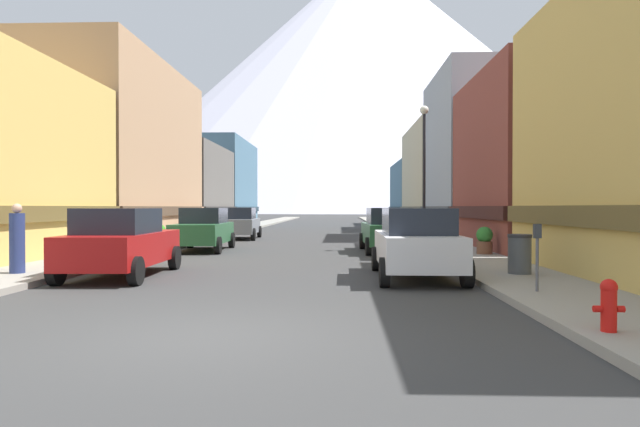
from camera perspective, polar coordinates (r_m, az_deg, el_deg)
name	(u,v)px	position (r m, az deg, el deg)	size (l,w,h in m)	color
ground_plane	(205,337)	(7.94, -11.85, -12.52)	(400.00, 400.00, 0.00)	#363636
sidewalk_left	(236,229)	(43.31, -8.71, -1.63)	(2.50, 100.00, 0.15)	gray
sidewalk_right	(397,229)	(42.77, 7.98, -1.66)	(2.50, 100.00, 0.15)	gray
storefront_left_2	(84,156)	(33.17, -23.38, 5.55)	(9.97, 13.93, 9.65)	tan
storefront_left_3	(174,190)	(44.66, -14.92, 2.41)	(7.68, 10.87, 6.61)	#66605B
storefront_left_4	(212,185)	(56.68, -11.23, 2.96)	(7.66, 13.31, 8.48)	slate
storefront_right_1	(550,166)	(24.75, 22.87, 4.58)	(6.53, 9.01, 7.32)	brown
storefront_right_2	(509,159)	(34.25, 19.11, 5.42)	(8.98, 9.31, 9.66)	#99A5B2
storefront_right_3	(465,180)	(45.06, 14.87, 3.37)	(8.93, 12.28, 8.19)	beige
storefront_right_4	(441,195)	(57.07, 12.47, 1.88)	(9.58, 11.70, 6.30)	slate
car_left_0	(121,242)	(15.09, -19.99, -2.83)	(2.19, 4.46, 1.78)	#9E1111
car_left_1	(203,229)	(23.21, -12.05, -1.59)	(2.20, 4.46, 1.78)	#265933
car_left_2	(240,223)	(31.31, -8.33, -1.00)	(2.24, 4.48, 1.78)	slate
car_right_0	(416,243)	(14.08, 9.99, -3.05)	(2.09, 4.41, 1.78)	silver
car_right_1	(388,230)	(22.17, 7.10, -1.69)	(2.19, 4.46, 1.78)	#265933
fire_hydrant_near	(609,303)	(8.33, 27.86, -8.28)	(0.40, 0.22, 0.70)	red
parking_meter_near	(537,248)	(11.60, 21.68, -3.31)	(0.14, 0.10, 1.33)	#595960
trash_bin_right	(520,254)	(14.56, 20.06, -3.96)	(0.59, 0.59, 0.98)	#4C5156
potted_plant_0	(160,233)	(28.12, -16.29, -1.94)	(0.51, 0.51, 0.80)	brown
potted_plant_1	(125,239)	(23.95, -19.65, -2.50)	(0.45, 0.45, 0.71)	#4C4C51
potted_plant_2	(485,240)	(20.30, 16.76, -2.66)	(0.58, 0.58, 0.96)	brown
pedestrian_0	(17,241)	(15.74, -28.99, -2.51)	(0.36, 0.36, 1.75)	navy
pedestrian_1	(203,222)	(33.06, -12.12, -0.90)	(0.36, 0.36, 1.65)	maroon
pedestrian_2	(196,224)	(31.53, -12.82, -1.08)	(0.36, 0.36, 1.54)	#333338
streetlamp_right	(424,155)	(23.19, 10.79, 6.05)	(0.36, 0.36, 5.86)	black
mountain_backdrop	(367,81)	(274.76, 4.97, 13.56)	(262.47, 262.47, 126.20)	silver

